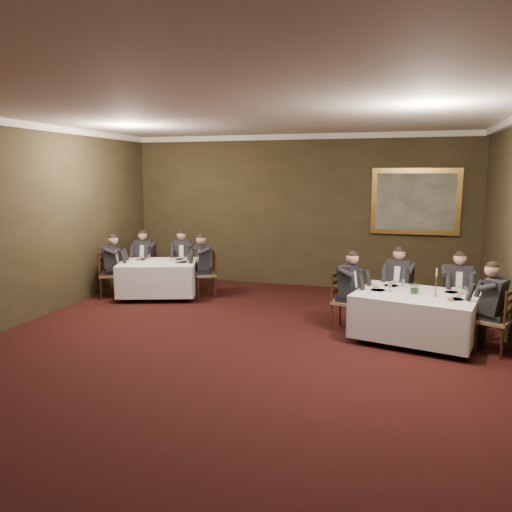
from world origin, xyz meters
The scene contains 27 objects.
ground centered at (0.00, 0.00, 0.00)m, with size 10.00×10.00×0.00m, color black.
ceiling centered at (0.00, 0.00, 3.50)m, with size 8.00×10.00×0.10m, color silver.
back_wall centered at (0.00, 5.00, 1.75)m, with size 8.00×0.10×3.50m, color #2F2917.
crown_molding centered at (0.00, 0.00, 3.44)m, with size 8.00×10.00×0.12m.
table_main centered at (2.60, 1.56, 0.45)m, with size 2.07×1.75×0.67m.
table_second centered at (-2.60, 3.00, 0.45)m, with size 1.92×1.67×0.67m.
chair_main_backleft centered at (2.34, 2.57, 0.28)m, with size 0.55×0.53×1.00m.
diner_main_backleft centered at (2.34, 2.56, 0.51)m, with size 0.53×0.58×1.35m.
chair_main_backright centered at (3.28, 2.35, 0.28)m, with size 0.45×0.43×1.00m.
diner_main_backright centered at (3.28, 2.34, 0.51)m, with size 0.42×0.49×1.35m.
chair_main_endleft centered at (1.49, 1.83, 0.28)m, with size 0.51×0.53×1.00m.
diner_main_endleft centered at (1.50, 1.82, 0.51)m, with size 0.56×0.51×1.35m.
chair_main_endright centered at (3.71, 1.30, 0.28)m, with size 0.57×0.58×1.00m.
diner_main_endright centered at (3.70, 1.30, 0.51)m, with size 0.61×0.57×1.35m.
chair_sec_backleft centered at (-3.27, 3.65, 0.28)m, with size 0.48×0.46×1.00m.
diner_sec_backleft centered at (-3.26, 3.64, 0.51)m, with size 0.45×0.52×1.35m.
chair_sec_backright centered at (-2.45, 3.92, 0.28)m, with size 0.53×0.51×1.00m.
diner_sec_backright centered at (-2.45, 3.91, 0.51)m, with size 0.50×0.56×1.35m.
chair_sec_endright centered at (-1.63, 3.32, 0.28)m, with size 0.58×0.59×1.00m.
diner_sec_endright centered at (-1.64, 3.32, 0.51)m, with size 0.61×0.58×1.35m.
chair_sec_endleft centered at (-3.57, 2.68, 0.28)m, with size 0.56×0.57×1.00m.
diner_sec_endleft centered at (-3.56, 2.69, 0.51)m, with size 0.60×0.55×1.35m.
centerpiece centered at (2.59, 1.55, 0.88)m, with size 0.21×0.18×0.23m, color #2D5926.
candlestick centered at (2.88, 1.48, 0.93)m, with size 0.07×0.07×0.45m.
place_setting_table_main centered at (2.27, 2.07, 0.80)m, with size 0.33×0.31×0.14m.
place_setting_table_second centered at (-3.06, 3.21, 0.80)m, with size 0.33×0.31×0.14m.
painting centered at (2.60, 4.94, 2.02)m, with size 1.86×0.09×1.43m.
Camera 1 is at (2.33, -6.42, 2.61)m, focal length 35.00 mm.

